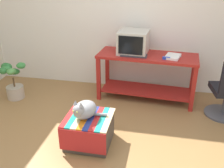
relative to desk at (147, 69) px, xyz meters
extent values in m
plane|color=olive|center=(-0.47, -1.60, -0.51)|extent=(14.00, 14.00, 0.00)
cube|color=silver|center=(-0.47, 0.45, 0.79)|extent=(8.00, 0.10, 2.60)
cube|color=maroon|center=(-0.74, -0.20, -0.16)|extent=(0.06, 0.06, 0.71)
cube|color=maroon|center=(0.71, -0.30, -0.16)|extent=(0.06, 0.06, 0.71)
cube|color=maroon|center=(0.74, 0.20, -0.16)|extent=(0.06, 0.06, 0.71)
cube|color=maroon|center=(-0.71, 0.30, -0.16)|extent=(0.06, 0.06, 0.71)
cube|color=maroon|center=(0.00, 0.00, -0.37)|extent=(1.44, 0.59, 0.02)
cube|color=maroon|center=(0.00, 0.00, 0.22)|extent=(1.57, 0.68, 0.04)
cube|color=#BCB7A8|center=(-0.23, 0.05, 0.25)|extent=(0.33, 0.34, 0.02)
cube|color=#BCB7A8|center=(-0.23, 0.05, 0.41)|extent=(0.48, 0.49, 0.35)
cube|color=black|center=(-0.25, -0.18, 0.42)|extent=(0.37, 0.04, 0.27)
cube|color=#333338|center=(-0.20, -0.12, 0.25)|extent=(0.40, 0.16, 0.02)
cube|color=white|center=(0.38, -0.07, 0.26)|extent=(0.27, 0.33, 0.03)
cube|color=#4C4238|center=(-0.58, -1.34, -0.34)|extent=(0.53, 0.50, 0.35)
cube|color=#AD2323|center=(-0.58, -1.61, -0.30)|extent=(0.55, 0.01, 0.28)
cube|color=#AD2323|center=(-0.82, -1.34, -0.16)|extent=(0.07, 0.54, 0.02)
cube|color=#1E897A|center=(-0.75, -1.34, -0.16)|extent=(0.07, 0.54, 0.02)
cube|color=beige|center=(-0.68, -1.34, -0.16)|extent=(0.07, 0.54, 0.02)
cube|color=orange|center=(-0.61, -1.34, -0.16)|extent=(0.07, 0.54, 0.02)
cube|color=navy|center=(-0.54, -1.34, -0.16)|extent=(0.07, 0.54, 0.02)
cube|color=#AD2323|center=(-0.47, -1.34, -0.16)|extent=(0.07, 0.54, 0.02)
cube|color=#1E897A|center=(-0.40, -1.34, -0.16)|extent=(0.07, 0.54, 0.02)
cube|color=beige|center=(-0.34, -1.34, -0.16)|extent=(0.07, 0.54, 0.02)
ellipsoid|color=gray|center=(-0.62, -1.34, -0.05)|extent=(0.34, 0.38, 0.20)
sphere|color=gray|center=(-0.65, -1.45, 0.01)|extent=(0.14, 0.14, 0.14)
cylinder|color=gray|center=(-0.49, -1.29, -0.13)|extent=(0.26, 0.06, 0.04)
cone|color=gray|center=(-0.69, -1.44, 0.09)|extent=(0.06, 0.06, 0.06)
cone|color=gray|center=(-0.62, -1.47, 0.09)|extent=(0.06, 0.06, 0.06)
sphere|color=#C6D151|center=(-0.70, -1.50, 0.02)|extent=(0.02, 0.02, 0.02)
sphere|color=#C6D151|center=(-0.65, -1.52, 0.02)|extent=(0.02, 0.02, 0.02)
cylinder|color=#B7A893|center=(-2.11, -0.43, -0.41)|extent=(0.28, 0.28, 0.21)
cylinder|color=brown|center=(-2.11, -0.43, -0.23)|extent=(0.03, 0.03, 0.15)
ellipsoid|color=#38843D|center=(-1.97, -0.39, 0.05)|extent=(0.15, 0.10, 0.09)
ellipsoid|color=#38843D|center=(-2.00, -0.32, 0.03)|extent=(0.15, 0.11, 0.09)
ellipsoid|color=#2D7033|center=(-2.14, -0.34, -0.08)|extent=(0.20, 0.13, 0.10)
ellipsoid|color=#2D7033|center=(-2.21, -0.41, 0.02)|extent=(0.18, 0.13, 0.13)
ellipsoid|color=#38843D|center=(-2.18, -0.47, 0.00)|extent=(0.19, 0.15, 0.10)
ellipsoid|color=#2D7033|center=(-2.17, -0.57, 0.02)|extent=(0.13, 0.12, 0.11)
ellipsoid|color=#4C8E42|center=(-2.05, -0.54, 0.01)|extent=(0.13, 0.16, 0.09)
cylinder|color=#4C4C51|center=(1.17, -0.31, -0.50)|extent=(0.52, 0.52, 0.03)
cube|color=#2342B7|center=(0.29, -0.18, 0.26)|extent=(0.11, 0.05, 0.04)
cylinder|color=#B7B7BC|center=(0.48, -0.05, 0.24)|extent=(0.08, 0.13, 0.01)
camera|label=1|loc=(0.21, -3.82, 1.47)|focal=40.80mm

